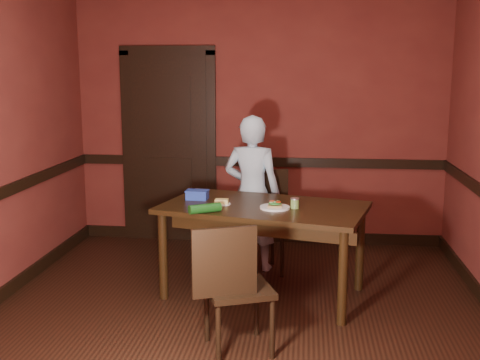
% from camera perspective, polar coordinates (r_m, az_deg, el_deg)
% --- Properties ---
extents(floor, '(4.00, 4.50, 0.01)m').
position_cam_1_polar(floor, '(4.71, -0.48, -13.46)').
color(floor, black).
rests_on(floor, ground).
extents(wall_back, '(4.00, 0.02, 2.70)m').
position_cam_1_polar(wall_back, '(6.56, 1.83, 5.64)').
color(wall_back, maroon).
rests_on(wall_back, ground).
extents(wall_front, '(4.00, 0.02, 2.70)m').
position_cam_1_polar(wall_front, '(2.16, -7.64, -4.90)').
color(wall_front, maroon).
rests_on(wall_front, ground).
extents(dado_back, '(4.00, 0.03, 0.10)m').
position_cam_1_polar(dado_back, '(6.60, 1.80, 1.74)').
color(dado_back, black).
rests_on(dado_back, ground).
extents(baseboard_back, '(4.00, 0.03, 0.12)m').
position_cam_1_polar(baseboard_back, '(6.78, 1.76, -5.29)').
color(baseboard_back, black).
rests_on(baseboard_back, ground).
extents(door, '(1.05, 0.07, 2.20)m').
position_cam_1_polar(door, '(6.71, -6.76, 3.46)').
color(door, black).
rests_on(door, ground).
extents(dining_table, '(1.85, 1.32, 0.78)m').
position_cam_1_polar(dining_table, '(5.15, 2.23, -6.65)').
color(dining_table, black).
rests_on(dining_table, floor).
extents(chair_far, '(0.56, 0.56, 0.96)m').
position_cam_1_polar(chair_far, '(5.68, 1.67, -4.09)').
color(chair_far, black).
rests_on(chair_far, floor).
extents(chair_near, '(0.55, 0.55, 0.92)m').
position_cam_1_polar(chair_near, '(4.15, -0.14, -10.04)').
color(chair_near, black).
rests_on(chair_near, floor).
extents(person, '(0.59, 0.43, 1.49)m').
position_cam_1_polar(person, '(5.72, 1.15, -1.24)').
color(person, silver).
rests_on(person, floor).
extents(sandwich_plate, '(0.25, 0.25, 0.06)m').
position_cam_1_polar(sandwich_plate, '(4.94, 3.32, -2.51)').
color(sandwich_plate, white).
rests_on(sandwich_plate, dining_table).
extents(sauce_jar, '(0.07, 0.07, 0.09)m').
position_cam_1_polar(sauce_jar, '(4.95, 5.22, -2.19)').
color(sauce_jar, olive).
rests_on(sauce_jar, dining_table).
extents(cheese_saucer, '(0.15, 0.15, 0.05)m').
position_cam_1_polar(cheese_saucer, '(5.07, -1.74, -2.13)').
color(cheese_saucer, white).
rests_on(cheese_saucer, dining_table).
extents(food_tub, '(0.20, 0.14, 0.08)m').
position_cam_1_polar(food_tub, '(5.28, -4.07, -1.40)').
color(food_tub, blue).
rests_on(food_tub, dining_table).
extents(wrapped_veg, '(0.26, 0.20, 0.07)m').
position_cam_1_polar(wrapped_veg, '(4.79, -3.34, -2.70)').
color(wrapped_veg, '#164C15').
rests_on(wrapped_veg, dining_table).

